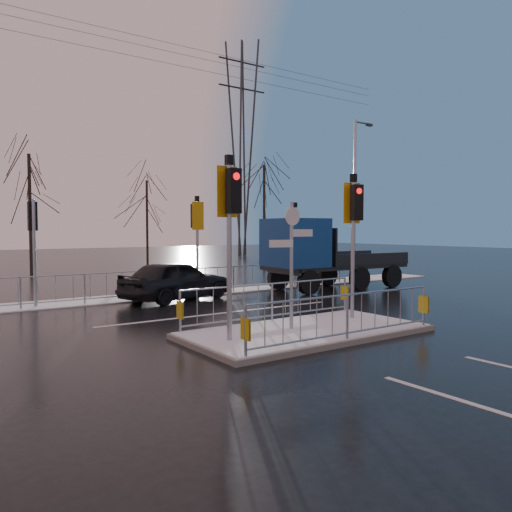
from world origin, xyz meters
TOP-DOWN VIEW (x-y plane):
  - ground at (0.00, 0.00)m, footprint 120.00×120.00m
  - snow_verge at (0.00, 8.60)m, footprint 30.00×2.00m
  - lane_markings at (0.00, -0.33)m, footprint 8.00×11.38m
  - traffic_island at (-0.01, 0.01)m, footprint 6.00×3.04m
  - far_kerb_fixtures at (0.29, 8.09)m, footprint 18.00×0.65m
  - car_far_lane at (0.02, 7.18)m, footprint 4.59×2.78m
  - flatbed_truck at (6.01, 6.56)m, footprint 6.56×2.62m
  - tree_far_a at (-2.00, 22.00)m, footprint 3.75×3.75m
  - tree_far_b at (6.00, 24.00)m, footprint 3.25×3.25m
  - tree_far_c at (14.00, 21.00)m, footprint 4.00×4.00m
  - street_lamp_right at (10.57, 8.50)m, footprint 1.25×0.18m
  - pylon_wires at (16.88, 30.00)m, footprint 70.00×2.38m

SIDE VIEW (x-z plane):
  - ground at x=0.00m, z-range 0.00..0.00m
  - lane_markings at x=0.00m, z-range 0.00..0.01m
  - snow_verge at x=0.00m, z-range 0.00..0.04m
  - traffic_island at x=-0.01m, z-range -1.68..2.47m
  - car_far_lane at x=0.02m, z-range 0.00..1.46m
  - far_kerb_fixtures at x=0.29m, z-range -0.90..2.93m
  - flatbed_truck at x=6.01m, z-range 0.10..3.09m
  - tree_far_b at x=6.00m, z-range 1.11..7.25m
  - street_lamp_right at x=10.57m, z-range 0.39..8.39m
  - tree_far_a at x=-2.00m, z-range 1.28..8.36m
  - tree_far_c at x=14.00m, z-range 1.37..8.92m
  - pylon_wires at x=16.88m, z-range 1.05..21.02m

